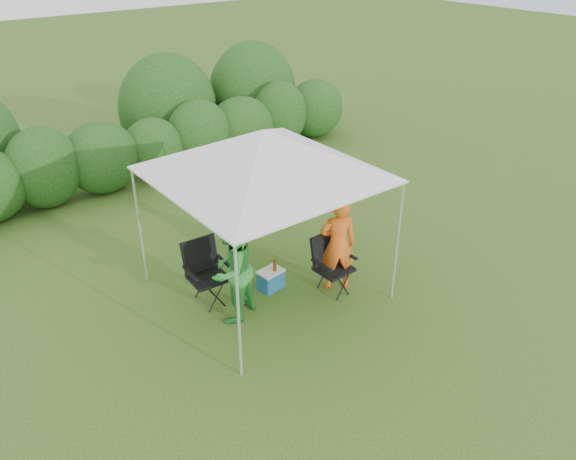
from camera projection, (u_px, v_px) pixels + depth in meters
ground at (284, 302)px, 9.27m from camera, size 70.00×70.00×0.00m
hedge at (134, 150)px, 13.12m from camera, size 12.98×1.53×1.80m
canopy at (263, 153)px, 8.44m from camera, size 3.10×3.10×2.83m
chair_right at (330, 260)px, 9.33m from camera, size 0.64×0.58×1.01m
chair_left at (205, 268)px, 9.07m from camera, size 0.69×0.63×1.07m
man at (338, 244)px, 9.25m from camera, size 0.73×0.65×1.68m
woman at (231, 269)px, 8.52m from camera, size 1.06×0.96×1.76m
cooler at (271, 279)px, 9.54m from camera, size 0.46×0.35×0.35m
bottle at (275, 264)px, 9.40m from camera, size 0.06×0.06×0.24m
lawn_toy at (313, 164)px, 14.19m from camera, size 0.54×0.45×0.27m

